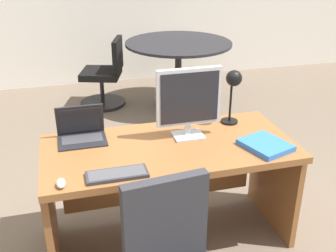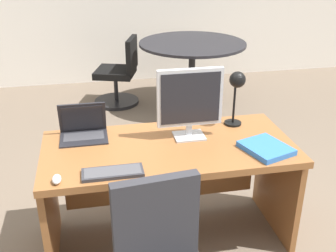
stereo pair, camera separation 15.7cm
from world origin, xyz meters
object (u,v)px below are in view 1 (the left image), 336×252
object	(u,v)px
monitor	(189,100)
book	(265,145)
desk_lamp	(233,85)
meeting_chair_near	(106,78)
keyboard	(117,174)
mouse	(61,183)
meeting_table	(178,58)
desk	(168,169)
laptop	(81,129)

from	to	relation	value
monitor	book	bearing A→B (deg)	-33.50
desk_lamp	meeting_chair_near	bearing A→B (deg)	103.91
desk_lamp	keyboard	bearing A→B (deg)	-151.07
mouse	meeting_table	distance (m)	3.04
mouse	desk_lamp	xyz separation A→B (m)	(1.19, 0.51, 0.27)
desk	monitor	distance (m)	0.49
monitor	book	size ratio (longest dim) A/B	1.35
desk	meeting_table	size ratio (longest dim) A/B	1.26
mouse	desk_lamp	size ratio (longest dim) A/B	0.22
desk_lamp	meeting_table	distance (m)	2.21
meeting_chair_near	keyboard	bearing A→B (deg)	-95.48
meeting_chair_near	meeting_table	bearing A→B (deg)	-17.63
keyboard	meeting_table	size ratio (longest dim) A/B	0.27
meeting_chair_near	book	bearing A→B (deg)	-76.63
monitor	book	world-z (taller)	monitor
book	mouse	bearing A→B (deg)	-174.53
mouse	keyboard	bearing A→B (deg)	4.73
mouse	desk_lamp	world-z (taller)	desk_lamp
desk	mouse	distance (m)	0.79
desk	meeting_table	distance (m)	2.45
desk	meeting_table	world-z (taller)	meeting_table
laptop	mouse	world-z (taller)	laptop
laptop	book	world-z (taller)	laptop
desk	keyboard	xyz separation A→B (m)	(-0.38, -0.32, 0.21)
desk	book	distance (m)	0.65
meeting_chair_near	monitor	bearing A→B (deg)	-84.38
laptop	desk_lamp	world-z (taller)	desk_lamp
laptop	meeting_chair_near	bearing A→B (deg)	79.74
desk_lamp	book	size ratio (longest dim) A/B	1.13
laptop	mouse	distance (m)	0.58
laptop	book	size ratio (longest dim) A/B	0.89
book	meeting_table	xyz separation A→B (m)	(0.18, 2.56, -0.14)
keyboard	monitor	bearing A→B (deg)	35.15
desk	desk_lamp	size ratio (longest dim) A/B	4.05
monitor	meeting_table	size ratio (longest dim) A/B	0.37
desk	desk_lamp	distance (m)	0.72
desk_lamp	laptop	bearing A→B (deg)	177.65
monitor	book	xyz separation A→B (m)	(0.42, -0.28, -0.24)
desk	meeting_chair_near	xyz separation A→B (m)	(-0.10, 2.60, -0.19)
desk	meeting_chair_near	distance (m)	2.61
meeting_table	meeting_chair_near	distance (m)	0.93
laptop	meeting_table	size ratio (longest dim) A/B	0.24
book	meeting_chair_near	distance (m)	2.93
keyboard	desk_lamp	world-z (taller)	desk_lamp
desk	keyboard	distance (m)	0.54
monitor	desk_lamp	distance (m)	0.37
mouse	meeting_chair_near	world-z (taller)	meeting_chair_near
mouse	book	world-z (taller)	mouse
mouse	meeting_chair_near	distance (m)	3.03
laptop	meeting_table	distance (m)	2.49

